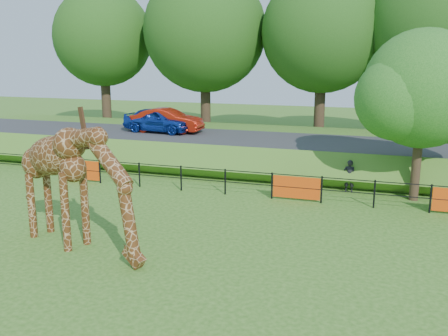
# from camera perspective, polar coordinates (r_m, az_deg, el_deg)

# --- Properties ---
(ground) EXTENTS (90.00, 90.00, 0.00)m
(ground) POSITION_cam_1_polar(r_m,az_deg,el_deg) (14.08, -10.17, -11.55)
(ground) COLOR #316218
(ground) RESTS_ON ground
(giraffe) EXTENTS (5.41, 2.71, 3.84)m
(giraffe) POSITION_cam_1_polar(r_m,az_deg,el_deg) (15.40, -16.44, -2.14)
(giraffe) COLOR #502A10
(giraffe) RESTS_ON ground
(perimeter_fence) EXTENTS (28.07, 0.10, 1.10)m
(perimeter_fence) POSITION_cam_1_polar(r_m,az_deg,el_deg) (20.87, 0.14, -1.58)
(perimeter_fence) COLOR black
(perimeter_fence) RESTS_ON ground
(embankment) EXTENTS (40.00, 9.00, 1.30)m
(embankment) POSITION_cam_1_polar(r_m,az_deg,el_deg) (27.91, 4.89, 2.31)
(embankment) COLOR #316218
(embankment) RESTS_ON ground
(road) EXTENTS (40.00, 5.00, 0.12)m
(road) POSITION_cam_1_polar(r_m,az_deg,el_deg) (26.35, 4.17, 3.25)
(road) COLOR #333336
(road) RESTS_ON embankment
(car_blue) EXTENTS (4.25, 2.14, 1.39)m
(car_blue) POSITION_cam_1_polar(r_m,az_deg,el_deg) (28.60, -7.51, 5.47)
(car_blue) COLOR #1335A1
(car_blue) RESTS_ON road
(car_red) EXTENTS (4.08, 1.49, 1.34)m
(car_red) POSITION_cam_1_polar(r_m,az_deg,el_deg) (28.56, -6.50, 5.43)
(car_red) COLOR #AA1C0C
(car_red) RESTS_ON road
(visitor) EXTENTS (0.52, 0.34, 1.41)m
(visitor) POSITION_cam_1_polar(r_m,az_deg,el_deg) (21.86, 14.12, -0.90)
(visitor) COLOR black
(visitor) RESTS_ON ground
(tree_east) EXTENTS (5.40, 4.71, 6.76)m
(tree_east) POSITION_cam_1_polar(r_m,az_deg,el_deg) (20.95, 22.01, 7.90)
(tree_east) COLOR #352318
(tree_east) RESTS_ON ground
(bg_tree_line) EXTENTS (37.30, 8.80, 11.82)m
(bg_tree_line) POSITION_cam_1_polar(r_m,az_deg,el_deg) (33.53, 11.04, 15.14)
(bg_tree_line) COLOR #352318
(bg_tree_line) RESTS_ON ground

